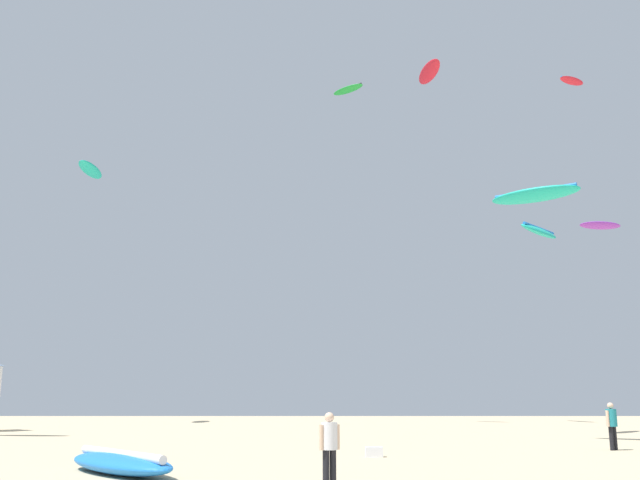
{
  "coord_description": "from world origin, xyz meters",
  "views": [
    {
      "loc": [
        -0.14,
        -10.92,
        1.95
      ],
      "look_at": [
        0.0,
        20.77,
        8.99
      ],
      "focal_mm": 39.44,
      "sensor_mm": 36.0,
      "label": 1
    }
  ],
  "objects_px": {
    "kite_aloft_1": "(87,170)",
    "kite_aloft_3": "(532,195)",
    "kite_aloft_4": "(536,231)",
    "kite_aloft_8": "(597,226)",
    "kite_aloft_5": "(345,90)",
    "kite_grounded_near": "(117,463)",
    "kite_aloft_2": "(426,72)",
    "person_foreground": "(326,443)",
    "person_midground": "(608,422)",
    "kite_aloft_0": "(569,81)",
    "cooler_box": "(371,452)"
  },
  "relations": [
    {
      "from": "kite_aloft_3",
      "to": "kite_aloft_0",
      "type": "bearing_deg",
      "value": 62.89
    },
    {
      "from": "person_foreground",
      "to": "kite_aloft_3",
      "type": "bearing_deg",
      "value": -64.45
    },
    {
      "from": "kite_aloft_1",
      "to": "kite_aloft_8",
      "type": "bearing_deg",
      "value": -15.97
    },
    {
      "from": "kite_aloft_3",
      "to": "kite_aloft_8",
      "type": "distance_m",
      "value": 13.11
    },
    {
      "from": "kite_aloft_3",
      "to": "cooler_box",
      "type": "bearing_deg",
      "value": -139.68
    },
    {
      "from": "kite_aloft_1",
      "to": "kite_aloft_3",
      "type": "height_order",
      "value": "kite_aloft_1"
    },
    {
      "from": "kite_aloft_2",
      "to": "kite_aloft_3",
      "type": "distance_m",
      "value": 25.05
    },
    {
      "from": "kite_aloft_1",
      "to": "kite_aloft_8",
      "type": "xyz_separation_m",
      "value": [
        34.65,
        -9.92,
        -6.81
      ]
    },
    {
      "from": "kite_aloft_0",
      "to": "kite_aloft_2",
      "type": "xyz_separation_m",
      "value": [
        -9.93,
        2.72,
        2.02
      ]
    },
    {
      "from": "kite_aloft_4",
      "to": "kite_aloft_8",
      "type": "height_order",
      "value": "kite_aloft_8"
    },
    {
      "from": "person_foreground",
      "to": "cooler_box",
      "type": "distance_m",
      "value": 7.93
    },
    {
      "from": "kite_aloft_2",
      "to": "kite_aloft_3",
      "type": "bearing_deg",
      "value": -86.2
    },
    {
      "from": "kite_grounded_near",
      "to": "kite_aloft_8",
      "type": "xyz_separation_m",
      "value": [
        22.13,
        22.78,
        11.77
      ]
    },
    {
      "from": "kite_grounded_near",
      "to": "kite_aloft_2",
      "type": "relative_size",
      "value": 1.1
    },
    {
      "from": "person_foreground",
      "to": "kite_aloft_4",
      "type": "height_order",
      "value": "kite_aloft_4"
    },
    {
      "from": "person_foreground",
      "to": "person_midground",
      "type": "relative_size",
      "value": 0.93
    },
    {
      "from": "person_foreground",
      "to": "kite_aloft_5",
      "type": "distance_m",
      "value": 41.36
    },
    {
      "from": "kite_grounded_near",
      "to": "cooler_box",
      "type": "bearing_deg",
      "value": 37.01
    },
    {
      "from": "kite_aloft_4",
      "to": "kite_aloft_5",
      "type": "height_order",
      "value": "kite_aloft_5"
    },
    {
      "from": "kite_grounded_near",
      "to": "kite_aloft_4",
      "type": "bearing_deg",
      "value": 47.65
    },
    {
      "from": "kite_aloft_1",
      "to": "kite_aloft_3",
      "type": "distance_m",
      "value": 35.27
    },
    {
      "from": "person_midground",
      "to": "kite_aloft_3",
      "type": "bearing_deg",
      "value": -18.95
    },
    {
      "from": "kite_aloft_2",
      "to": "kite_aloft_8",
      "type": "distance_m",
      "value": 18.88
    },
    {
      "from": "cooler_box",
      "to": "kite_aloft_3",
      "type": "bearing_deg",
      "value": 40.32
    },
    {
      "from": "person_midground",
      "to": "kite_aloft_4",
      "type": "xyz_separation_m",
      "value": [
        1.25,
        10.73,
        9.76
      ]
    },
    {
      "from": "kite_aloft_4",
      "to": "kite_aloft_5",
      "type": "bearing_deg",
      "value": 128.5
    },
    {
      "from": "kite_aloft_4",
      "to": "kite_aloft_8",
      "type": "bearing_deg",
      "value": 38.61
    },
    {
      "from": "kite_aloft_0",
      "to": "kite_aloft_8",
      "type": "xyz_separation_m",
      "value": [
        -1.34,
        -6.03,
        -12.35
      ]
    },
    {
      "from": "kite_grounded_near",
      "to": "kite_aloft_8",
      "type": "relative_size",
      "value": 1.69
    },
    {
      "from": "kite_aloft_2",
      "to": "kite_aloft_5",
      "type": "height_order",
      "value": "kite_aloft_2"
    },
    {
      "from": "cooler_box",
      "to": "kite_aloft_4",
      "type": "distance_m",
      "value": 20.05
    },
    {
      "from": "person_foreground",
      "to": "cooler_box",
      "type": "relative_size",
      "value": 2.84
    },
    {
      "from": "kite_aloft_0",
      "to": "kite_aloft_3",
      "type": "distance_m",
      "value": 23.29
    },
    {
      "from": "cooler_box",
      "to": "kite_aloft_0",
      "type": "relative_size",
      "value": 0.24
    },
    {
      "from": "person_midground",
      "to": "kite_aloft_2",
      "type": "bearing_deg",
      "value": -27.67
    },
    {
      "from": "kite_aloft_0",
      "to": "kite_aloft_8",
      "type": "bearing_deg",
      "value": -102.57
    },
    {
      "from": "person_foreground",
      "to": "kite_aloft_1",
      "type": "height_order",
      "value": "kite_aloft_1"
    },
    {
      "from": "kite_aloft_0",
      "to": "kite_aloft_8",
      "type": "relative_size",
      "value": 0.84
    },
    {
      "from": "kite_aloft_5",
      "to": "kite_aloft_2",
      "type": "bearing_deg",
      "value": 3.32
    },
    {
      "from": "kite_aloft_1",
      "to": "kite_aloft_8",
      "type": "height_order",
      "value": "kite_aloft_1"
    },
    {
      "from": "person_foreground",
      "to": "kite_aloft_0",
      "type": "distance_m",
      "value": 43.19
    },
    {
      "from": "kite_aloft_1",
      "to": "kite_aloft_2",
      "type": "xyz_separation_m",
      "value": [
        26.07,
        -1.17,
        7.55
      ]
    },
    {
      "from": "cooler_box",
      "to": "kite_aloft_1",
      "type": "distance_m",
      "value": 38.51
    },
    {
      "from": "kite_aloft_0",
      "to": "kite_aloft_1",
      "type": "height_order",
      "value": "kite_aloft_0"
    },
    {
      "from": "kite_aloft_1",
      "to": "kite_aloft_4",
      "type": "bearing_deg",
      "value": -25.2
    },
    {
      "from": "cooler_box",
      "to": "kite_aloft_4",
      "type": "height_order",
      "value": "kite_aloft_4"
    },
    {
      "from": "kite_grounded_near",
      "to": "kite_aloft_1",
      "type": "distance_m",
      "value": 39.64
    },
    {
      "from": "kite_grounded_near",
      "to": "kite_aloft_5",
      "type": "xyz_separation_m",
      "value": [
        7.23,
        31.16,
        24.51
      ]
    },
    {
      "from": "kite_aloft_8",
      "to": "kite_grounded_near",
      "type": "bearing_deg",
      "value": -134.18
    },
    {
      "from": "person_foreground",
      "to": "kite_aloft_3",
      "type": "distance_m",
      "value": 20.01
    }
  ]
}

